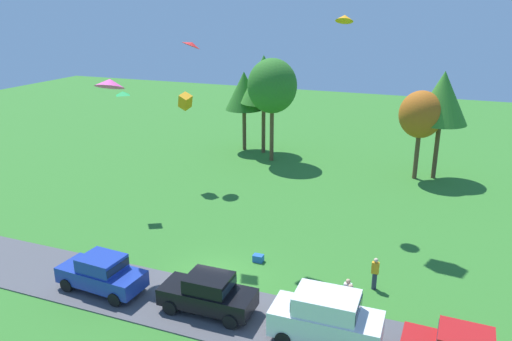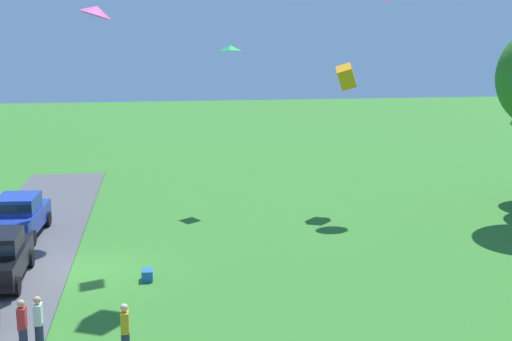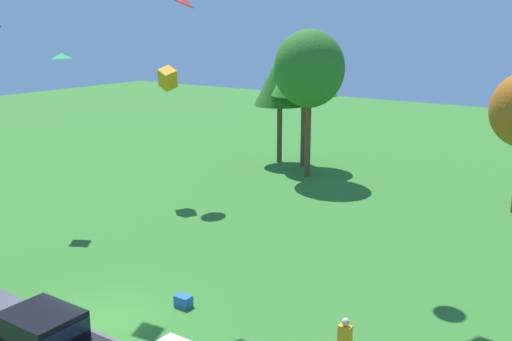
{
  "view_description": "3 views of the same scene",
  "coord_description": "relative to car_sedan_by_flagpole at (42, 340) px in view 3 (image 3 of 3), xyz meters",
  "views": [
    {
      "loc": [
        10.29,
        -20.48,
        13.54
      ],
      "look_at": [
        1.0,
        3.17,
        5.06
      ],
      "focal_mm": 35.0,
      "sensor_mm": 36.0,
      "label": 1
    },
    {
      "loc": [
        26.39,
        3.14,
        9.21
      ],
      "look_at": [
        -0.34,
        6.73,
        3.63
      ],
      "focal_mm": 50.0,
      "sensor_mm": 36.0,
      "label": 2
    },
    {
      "loc": [
        14.37,
        -11.53,
        9.53
      ],
      "look_at": [
        1.57,
        6.6,
        4.04
      ],
      "focal_mm": 42.0,
      "sensor_mm": 36.0,
      "label": 3
    }
  ],
  "objects": [
    {
      "name": "ground_plane",
      "position": [
        -1.0,
        2.8,
        -1.04
      ],
      "size": [
        120.0,
        120.0,
        0.0
      ],
      "primitive_type": "plane",
      "color": "#337528"
    },
    {
      "name": "car_sedan_by_flagpole",
      "position": [
        0.0,
        0.0,
        0.0
      ],
      "size": [
        4.42,
        2.0,
        1.84
      ],
      "color": "black",
      "rests_on": "ground"
    },
    {
      "name": "tree_left_of_center",
      "position": [
        -8.99,
        25.79,
        4.71
      ],
      "size": [
        3.59,
        3.59,
        7.59
      ],
      "color": "brown",
      "rests_on": "ground"
    },
    {
      "name": "tree_center_back",
      "position": [
        -6.91,
        25.53,
        5.95
      ],
      "size": [
        4.36,
        4.36,
        9.21
      ],
      "color": "brown",
      "rests_on": "ground"
    },
    {
      "name": "tree_lone_near",
      "position": [
        -5.33,
        23.43,
        5.72
      ],
      "size": [
        4.35,
        4.35,
        9.18
      ],
      "color": "brown",
      "rests_on": "ground"
    },
    {
      "name": "cooler_box",
      "position": [
        0.41,
        5.29,
        -0.84
      ],
      "size": [
        0.56,
        0.4,
        0.4
      ],
      "primitive_type": "cube",
      "color": "blue",
      "rests_on": "ground"
    },
    {
      "name": "kite_box_mid_center",
      "position": [
        -9.35,
        15.15,
        5.56
      ],
      "size": [
        1.21,
        1.18,
        1.43
      ],
      "primitive_type": "cube",
      "rotation": [
        -0.42,
        0.3,
        4.44
      ],
      "color": "orange"
    },
    {
      "name": "kite_diamond_trailing_tail",
      "position": [
        -10.8,
        9.51,
        6.95
      ],
      "size": [
        1.07,
        0.96,
        0.32
      ],
      "primitive_type": "pyramid",
      "rotation": [
        0.05,
        0.0,
        4.53
      ],
      "color": "green"
    },
    {
      "name": "kite_delta_topmost",
      "position": [
        -9.43,
        16.65,
        9.65
      ],
      "size": [
        2.07,
        2.07,
        0.83
      ],
      "primitive_type": "cone",
      "rotation": [
        0.4,
        0.0,
        2.33
      ],
      "color": "red"
    }
  ]
}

